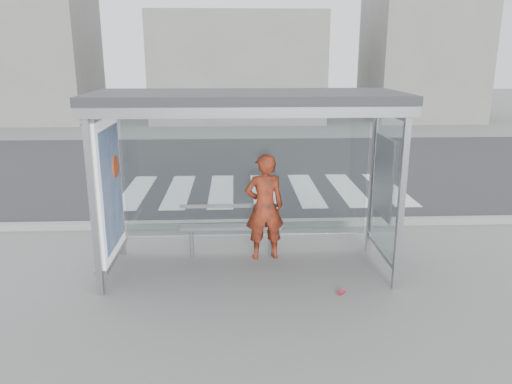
% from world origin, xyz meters
% --- Properties ---
extents(ground, '(80.00, 80.00, 0.00)m').
position_xyz_m(ground, '(0.00, 0.00, 0.00)').
color(ground, slate).
rests_on(ground, ground).
extents(road, '(30.00, 10.00, 0.01)m').
position_xyz_m(road, '(0.00, 7.00, 0.00)').
color(road, '#2E2E30').
rests_on(road, ground).
extents(curb, '(30.00, 0.18, 0.12)m').
position_xyz_m(curb, '(0.00, 1.95, 0.06)').
color(curb, gray).
rests_on(curb, ground).
extents(crosswalk, '(6.55, 3.00, 0.00)m').
position_xyz_m(crosswalk, '(0.50, 4.50, 0.00)').
color(crosswalk, silver).
rests_on(crosswalk, ground).
extents(bus_shelter, '(4.25, 1.65, 2.62)m').
position_xyz_m(bus_shelter, '(-0.37, 0.06, 1.98)').
color(bus_shelter, gray).
rests_on(bus_shelter, ground).
extents(building_left, '(6.00, 5.00, 6.00)m').
position_xyz_m(building_left, '(-10.00, 18.00, 3.00)').
color(building_left, slate).
rests_on(building_left, ground).
extents(building_center, '(8.00, 5.00, 5.00)m').
position_xyz_m(building_center, '(0.00, 18.00, 2.50)').
color(building_center, slate).
rests_on(building_center, ground).
extents(building_right, '(5.00, 5.00, 7.00)m').
position_xyz_m(building_right, '(9.00, 18.00, 3.50)').
color(building_right, slate).
rests_on(building_right, ground).
extents(person, '(0.66, 0.48, 1.68)m').
position_xyz_m(person, '(0.27, 0.47, 0.84)').
color(person, '#F14616').
rests_on(person, ground).
extents(bench, '(1.60, 0.23, 0.83)m').
position_xyz_m(bench, '(-0.26, 0.57, 0.50)').
color(bench, slate).
rests_on(bench, ground).
extents(soda_can, '(0.13, 0.12, 0.06)m').
position_xyz_m(soda_can, '(1.23, -0.84, 0.03)').
color(soda_can, '#E5435B').
rests_on(soda_can, ground).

